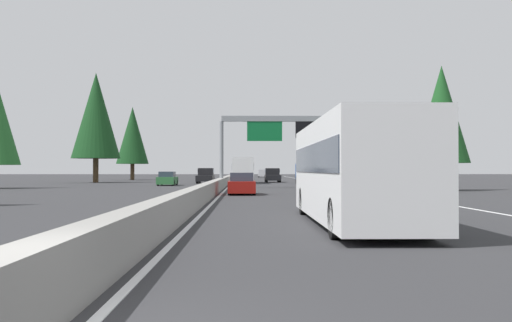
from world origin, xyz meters
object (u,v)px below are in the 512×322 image
bus_mid_right (243,169)px  conifer_left_mid (96,116)px  sign_gantry_overhead (291,131)px  minivan_far_right (263,173)px  sedan_distant_a (242,184)px  box_truck_mid_left (309,170)px  conifer_left_far (132,135)px  sedan_far_center (244,175)px  conifer_right_near (442,115)px  bus_far_left (353,168)px  conifer_right_mid (378,134)px  oncoming_far (167,179)px  oncoming_near (206,176)px  pickup_near_center (272,175)px  sedan_near_right (331,181)px

bus_mid_right → conifer_left_mid: conifer_left_mid is taller
sign_gantry_overhead → conifer_left_mid: size_ratio=0.89×
sign_gantry_overhead → minivan_far_right: sign_gantry_overhead is taller
sedan_distant_a → box_truck_mid_left: 28.37m
conifer_left_mid → conifer_left_far: bearing=-2.7°
box_truck_mid_left → sedan_far_center: box_truck_mid_left is taller
conifer_right_near → box_truck_mid_left: bearing=23.6°
sedan_distant_a → conifer_left_far: (58.99, 18.23, 6.57)m
bus_far_left → minivan_far_right: bearing=-0.2°
minivan_far_right → conifer_right_mid: 65.27m
sign_gantry_overhead → oncoming_far: bearing=54.5°
minivan_far_right → conifer_right_mid: (-64.07, -11.51, 4.81)m
oncoming_near → conifer_left_far: (24.30, 13.52, 6.34)m
oncoming_far → conifer_left_mid: bearing=-143.0°
conifer_right_near → sedan_far_center: bearing=13.6°
sedan_far_center → conifer_left_mid: conifer_left_mid is taller
conifer_right_near → conifer_left_far: (51.33, 34.21, 1.16)m
sign_gantry_overhead → box_truck_mid_left: size_ratio=1.49×
conifer_left_mid → sign_gantry_overhead: bearing=-135.1°
sedan_distant_a → conifer_left_far: 62.09m
pickup_near_center → conifer_left_mid: conifer_left_mid is taller
sedan_far_center → sedan_near_right: (-63.56, -7.58, 0.00)m
bus_far_left → pickup_near_center: (62.85, -0.31, -0.80)m
pickup_near_center → oncoming_far: size_ratio=1.27×
sign_gantry_overhead → conifer_right_mid: bearing=-38.3°
minivan_far_right → sedan_distant_a: bearing=177.6°
pickup_near_center → oncoming_far: bearing=144.8°
sedan_distant_a → minivan_far_right: (92.96, -3.97, 0.27)m
minivan_far_right → conifer_left_mid: (-54.48, 23.15, 7.73)m
sedan_far_center → conifer_left_mid: 41.25m
bus_mid_right → oncoming_far: bearing=144.3°
sedan_near_right → sign_gantry_overhead: bearing=36.5°
sedan_distant_a → minivan_far_right: size_ratio=0.88×
box_truck_mid_left → conifer_left_mid: conifer_left_mid is taller
minivan_far_right → oncoming_near: oncoming_near is taller
sedan_distant_a → conifer_right_near: conifer_right_near is taller
bus_far_left → conifer_right_near: (30.03, -12.46, 4.38)m
sedan_far_center → oncoming_far: (-50.47, 7.95, 0.00)m
sedan_near_right → conifer_right_near: conifer_right_near is taller
sedan_near_right → conifer_right_near: bearing=-109.1°
oncoming_far → sedan_distant_a: bearing=18.7°
box_truck_mid_left → oncoming_near: (7.30, 12.05, -0.70)m
sedan_near_right → sedan_distant_a: bearing=144.6°
bus_mid_right → conifer_left_far: size_ratio=0.96×
conifer_right_near → sedan_distant_a: bearing=115.6°
pickup_near_center → conifer_right_near: bearing=-159.7°
sedan_distant_a → sedan_far_center: 74.14m
minivan_far_right → bus_mid_right: bus_mid_right is taller
bus_mid_right → minivan_far_right: bearing=-4.0°
oncoming_near → conifer_right_near: bearing=37.4°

